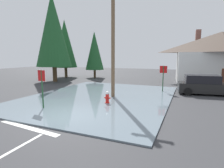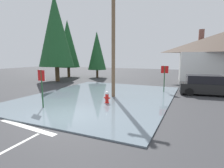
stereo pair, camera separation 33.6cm
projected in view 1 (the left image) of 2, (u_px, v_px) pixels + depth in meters
The scene contains 13 objects.
ground_plane at pixel (69, 117), 10.05m from camera, with size 80.00×80.00×0.10m, color #38383A.
flood_puddle at pixel (101, 96), 14.79m from camera, with size 10.75×13.65×0.08m, color slate.
lane_stop_bar at pixel (28, 128), 8.41m from camera, with size 3.77×0.30×0.01m, color silver.
lane_center_stripe at pixel (7, 154), 6.15m from camera, with size 3.32×0.14×0.01m, color silver.
stop_sign_near at pixel (42, 81), 11.14m from camera, with size 0.70×0.14×2.44m.
fire_hydrant at pixel (107, 98), 12.57m from camera, with size 0.45×0.38×0.89m.
utility_pole at pixel (113, 38), 13.95m from camera, with size 1.60×0.28×8.85m.
stop_sign_far at pixel (163, 74), 16.57m from camera, with size 0.67×0.11×2.41m.
house at pixel (220, 57), 21.87m from camera, with size 10.95×8.32×6.60m.
parked_car at pixel (205, 85), 15.69m from camera, with size 4.67×2.40×1.67m.
pine_tree_tall_left at pixel (53, 31), 22.95m from camera, with size 4.39×4.39×10.97m.
pine_tree_mid_left at pixel (94, 51), 27.58m from camera, with size 2.77×2.77×6.93m.
pine_tree_short_left at pixel (65, 44), 27.98m from camera, with size 3.49×3.49×8.72m.
Camera 1 is at (5.93, -8.00, 3.25)m, focal length 29.38 mm.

